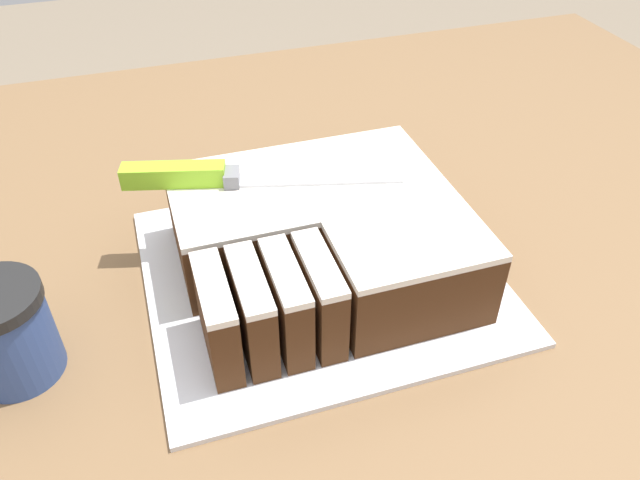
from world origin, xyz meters
name	(u,v)px	position (x,y,z in m)	size (l,w,h in m)	color
countertop	(346,444)	(0.00, 0.00, 0.46)	(1.40, 1.10, 0.91)	brown
cake_board	(320,273)	(-0.07, -0.07, 0.92)	(0.37, 0.34, 0.01)	silver
cake	(323,237)	(-0.06, -0.06, 0.96)	(0.28, 0.25, 0.09)	#472814
knife	(205,176)	(-0.17, 0.01, 1.02)	(0.29, 0.10, 0.02)	silver
coffee_cup	(6,333)	(-0.37, -0.10, 0.96)	(0.08, 0.08, 0.10)	#334C8C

